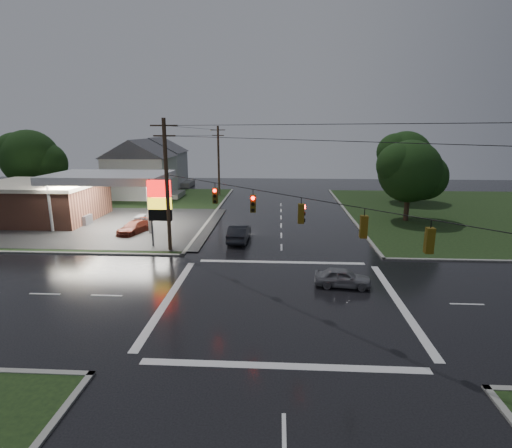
# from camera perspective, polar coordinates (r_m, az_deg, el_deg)

# --- Properties ---
(ground) EXTENTS (120.00, 120.00, 0.00)m
(ground) POSITION_cam_1_polar(r_m,az_deg,el_deg) (24.86, 3.76, -10.74)
(ground) COLOR black
(ground) RESTS_ON ground
(grass_nw) EXTENTS (36.00, 36.00, 0.08)m
(grass_nw) POSITION_cam_1_polar(r_m,az_deg,el_deg) (55.96, -24.11, 1.91)
(grass_nw) COLOR black
(grass_nw) RESTS_ON ground
(grass_ne) EXTENTS (36.00, 36.00, 0.08)m
(grass_ne) POSITION_cam_1_polar(r_m,az_deg,el_deg) (56.24, 31.12, 1.18)
(grass_ne) COLOR black
(grass_ne) RESTS_ON ground
(gas_station) EXTENTS (26.20, 18.00, 5.60)m
(gas_station) POSITION_cam_1_polar(r_m,az_deg,el_deg) (49.97, -27.31, 3.23)
(gas_station) COLOR #2D2D2D
(gas_station) RESTS_ON ground
(pylon_sign) EXTENTS (2.00, 0.35, 6.00)m
(pylon_sign) POSITION_cam_1_polar(r_m,az_deg,el_deg) (35.24, -13.60, 3.05)
(pylon_sign) COLOR #59595E
(pylon_sign) RESTS_ON ground
(utility_pole_nw) EXTENTS (2.20, 0.32, 11.00)m
(utility_pole_nw) POSITION_cam_1_polar(r_m,az_deg,el_deg) (33.75, -12.61, 5.59)
(utility_pole_nw) COLOR #382619
(utility_pole_nw) RESTS_ON ground
(utility_pole_n) EXTENTS (2.20, 0.32, 10.50)m
(utility_pole_n) POSITION_cam_1_polar(r_m,az_deg,el_deg) (61.53, -5.37, 9.10)
(utility_pole_n) COLOR #382619
(utility_pole_n) RESTS_ON ground
(traffic_signals) EXTENTS (26.87, 26.87, 1.47)m
(traffic_signals) POSITION_cam_1_polar(r_m,az_deg,el_deg) (22.95, 4.06, 4.15)
(traffic_signals) COLOR black
(traffic_signals) RESTS_ON ground
(house_near) EXTENTS (11.05, 8.48, 8.60)m
(house_near) POSITION_cam_1_polar(r_m,az_deg,el_deg) (62.46, -16.17, 7.72)
(house_near) COLOR silver
(house_near) RESTS_ON ground
(house_far) EXTENTS (11.05, 8.48, 8.60)m
(house_far) POSITION_cam_1_polar(r_m,az_deg,el_deg) (74.13, -13.85, 8.70)
(house_far) COLOR silver
(house_far) RESTS_ON ground
(tree_nw_behind) EXTENTS (8.93, 7.60, 10.00)m
(tree_nw_behind) POSITION_cam_1_polar(r_m,az_deg,el_deg) (62.56, -29.45, 8.16)
(tree_nw_behind) COLOR black
(tree_nw_behind) RESTS_ON ground
(tree_ne_near) EXTENTS (7.99, 6.80, 8.98)m
(tree_ne_near) POSITION_cam_1_polar(r_m,az_deg,el_deg) (47.16, 21.29, 7.00)
(tree_ne_near) COLOR black
(tree_ne_near) RESTS_ON ground
(tree_ne_far) EXTENTS (8.46, 7.20, 9.80)m
(tree_ne_far) POSITION_cam_1_polar(r_m,az_deg,el_deg) (59.41, 20.63, 8.83)
(tree_ne_far) COLOR black
(tree_ne_far) RESTS_ON ground
(car_north) EXTENTS (1.91, 4.87, 1.58)m
(car_north) POSITION_cam_1_polar(r_m,az_deg,el_deg) (36.85, -2.43, -1.26)
(car_north) COLOR black
(car_north) RESTS_ON ground
(car_crossing) EXTENTS (3.83, 1.90, 1.25)m
(car_crossing) POSITION_cam_1_polar(r_m,az_deg,el_deg) (27.11, 12.28, -7.48)
(car_crossing) COLOR slate
(car_crossing) RESTS_ON ground
(car_pump) EXTENTS (3.00, 4.62, 1.24)m
(car_pump) POSITION_cam_1_polar(r_m,az_deg,el_deg) (41.37, -16.98, -0.44)
(car_pump) COLOR maroon
(car_pump) RESTS_ON ground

